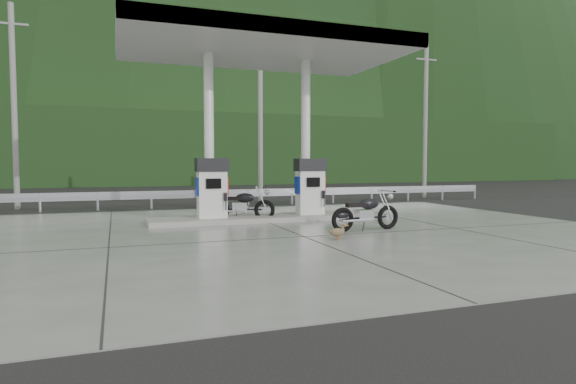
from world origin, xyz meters
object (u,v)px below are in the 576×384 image
object	(u,v)px
gas_pump_right	(310,186)
motorcycle_left	(242,205)
duck	(337,232)
motorcycle_right	(366,213)
gas_pump_left	(212,188)

from	to	relation	value
gas_pump_right	motorcycle_left	bearing A→B (deg)	169.93
motorcycle_left	duck	distance (m)	4.70
duck	motorcycle_right	bearing A→B (deg)	40.69
gas_pump_right	motorcycle_left	distance (m)	2.29
gas_pump_left	motorcycle_right	distance (m)	4.72
gas_pump_left	motorcycle_right	size ratio (longest dim) A/B	0.92
gas_pump_right	duck	world-z (taller)	gas_pump_right
motorcycle_left	motorcycle_right	distance (m)	4.26
gas_pump_right	duck	distance (m)	4.37
gas_pump_right	duck	bearing A→B (deg)	-103.68
motorcycle_right	duck	distance (m)	1.81
motorcycle_right	gas_pump_right	bearing A→B (deg)	91.86
gas_pump_right	motorcycle_left	size ratio (longest dim) A/B	0.92
gas_pump_right	motorcycle_right	bearing A→B (deg)	-82.97
motorcycle_right	duck	size ratio (longest dim) A/B	4.30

